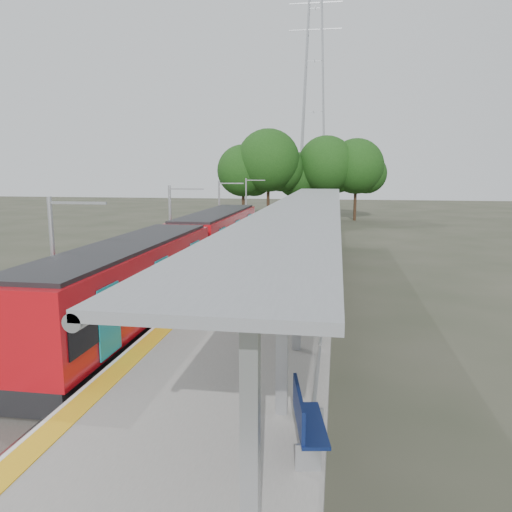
{
  "coord_description": "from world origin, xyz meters",
  "views": [
    {
      "loc": [
        3.09,
        -8.18,
        6.27
      ],
      "look_at": [
        -0.6,
        14.42,
        2.3
      ],
      "focal_mm": 35.0,
      "sensor_mm": 36.0,
      "label": 1
    }
  ],
  "objects_px": {
    "bench_near": "(305,419)",
    "bench_far": "(315,228)",
    "litter_bin": "(292,269)",
    "train": "(184,254)",
    "info_pillar_far": "(308,244)",
    "info_pillar_near": "(296,307)",
    "bench_mid": "(320,253)"
  },
  "relations": [
    {
      "from": "bench_far",
      "to": "info_pillar_near",
      "type": "xyz_separation_m",
      "value": [
        0.45,
        -24.53,
        0.21
      ]
    },
    {
      "from": "bench_near",
      "to": "bench_mid",
      "type": "distance_m",
      "value": 19.6
    },
    {
      "from": "train",
      "to": "bench_far",
      "type": "height_order",
      "value": "train"
    },
    {
      "from": "bench_far",
      "to": "info_pillar_near",
      "type": "height_order",
      "value": "info_pillar_near"
    },
    {
      "from": "train",
      "to": "info_pillar_far",
      "type": "relative_size",
      "value": 14.87
    },
    {
      "from": "train",
      "to": "litter_bin",
      "type": "distance_m",
      "value": 5.54
    },
    {
      "from": "bench_mid",
      "to": "info_pillar_far",
      "type": "height_order",
      "value": "info_pillar_far"
    },
    {
      "from": "bench_near",
      "to": "info_pillar_near",
      "type": "distance_m",
      "value": 7.18
    },
    {
      "from": "bench_near",
      "to": "litter_bin",
      "type": "relative_size",
      "value": 1.74
    },
    {
      "from": "train",
      "to": "litter_bin",
      "type": "xyz_separation_m",
      "value": [
        5.51,
        -0.25,
        -0.54
      ]
    },
    {
      "from": "bench_near",
      "to": "bench_far",
      "type": "distance_m",
      "value": 31.69
    },
    {
      "from": "bench_mid",
      "to": "bench_far",
      "type": "xyz_separation_m",
      "value": [
        -0.8,
        12.07,
        0.01
      ]
    },
    {
      "from": "bench_near",
      "to": "bench_mid",
      "type": "bearing_deg",
      "value": 81.3
    },
    {
      "from": "train",
      "to": "bench_mid",
      "type": "distance_m",
      "value": 8.02
    },
    {
      "from": "info_pillar_near",
      "to": "info_pillar_far",
      "type": "xyz_separation_m",
      "value": [
        -0.45,
        14.28,
        0.01
      ]
    },
    {
      "from": "bench_far",
      "to": "info_pillar_far",
      "type": "height_order",
      "value": "info_pillar_far"
    },
    {
      "from": "bench_far",
      "to": "info_pillar_near",
      "type": "distance_m",
      "value": 24.53
    },
    {
      "from": "info_pillar_far",
      "to": "bench_near",
      "type": "bearing_deg",
      "value": -68.0
    },
    {
      "from": "bench_near",
      "to": "info_pillar_far",
      "type": "relative_size",
      "value": 0.96
    },
    {
      "from": "info_pillar_near",
      "to": "info_pillar_far",
      "type": "bearing_deg",
      "value": 89.21
    },
    {
      "from": "bench_near",
      "to": "info_pillar_far",
      "type": "height_order",
      "value": "info_pillar_far"
    },
    {
      "from": "train",
      "to": "bench_near",
      "type": "relative_size",
      "value": 15.56
    },
    {
      "from": "bench_far",
      "to": "info_pillar_far",
      "type": "bearing_deg",
      "value": -105.36
    },
    {
      "from": "train",
      "to": "bench_near",
      "type": "height_order",
      "value": "train"
    },
    {
      "from": "train",
      "to": "info_pillar_far",
      "type": "bearing_deg",
      "value": 46.77
    },
    {
      "from": "bench_near",
      "to": "info_pillar_near",
      "type": "xyz_separation_m",
      "value": [
        -0.77,
        7.14,
        0.18
      ]
    },
    {
      "from": "bench_near",
      "to": "bench_far",
      "type": "bearing_deg",
      "value": 82.26
    },
    {
      "from": "info_pillar_far",
      "to": "litter_bin",
      "type": "height_order",
      "value": "info_pillar_far"
    },
    {
      "from": "bench_mid",
      "to": "bench_far",
      "type": "height_order",
      "value": "bench_far"
    },
    {
      "from": "bench_far",
      "to": "bench_near",
      "type": "bearing_deg",
      "value": -103.15
    },
    {
      "from": "bench_near",
      "to": "bench_far",
      "type": "relative_size",
      "value": 1.05
    },
    {
      "from": "train",
      "to": "info_pillar_near",
      "type": "distance_m",
      "value": 10.22
    }
  ]
}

